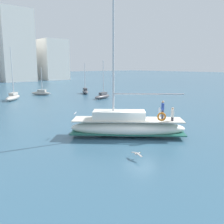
% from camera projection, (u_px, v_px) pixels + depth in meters
% --- Properties ---
extents(ground_plane, '(400.00, 400.00, 0.00)m').
position_uv_depth(ground_plane, '(141.00, 138.00, 20.72)').
color(ground_plane, '#38607A').
extents(main_sailboat, '(8.61, 8.36, 14.46)m').
position_uv_depth(main_sailboat, '(127.00, 126.00, 21.11)').
color(main_sailboat, white).
rests_on(main_sailboat, ground).
extents(moored_sloop_near, '(4.44, 4.92, 8.93)m').
position_uv_depth(moored_sloop_near, '(13.00, 97.00, 43.14)').
color(moored_sloop_near, '#B7B2A8').
rests_on(moored_sloop_near, ground).
extents(moored_sloop_far, '(3.20, 4.08, 5.48)m').
position_uv_depth(moored_sloop_far, '(41.00, 93.00, 50.53)').
color(moored_sloop_far, '#B7B2A8').
rests_on(moored_sloop_far, ground).
extents(moored_catamaran, '(3.17, 4.64, 6.29)m').
position_uv_depth(moored_catamaran, '(85.00, 91.00, 53.15)').
color(moored_catamaran, '#4C4C51').
rests_on(moored_catamaran, ground).
extents(moored_ketch_distant, '(4.53, 2.24, 6.75)m').
position_uv_depth(moored_ketch_distant, '(102.00, 96.00, 45.11)').
color(moored_ketch_distant, '#4C4C51').
rests_on(moored_ketch_distant, ground).
extents(seagull, '(0.48, 1.03, 0.17)m').
position_uv_depth(seagull, '(137.00, 154.00, 16.02)').
color(seagull, silver).
rests_on(seagull, ground).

